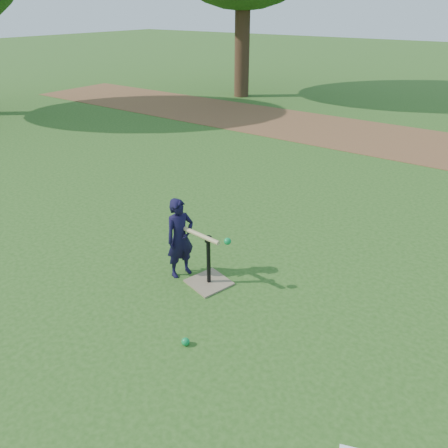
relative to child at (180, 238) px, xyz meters
The scene contains 6 objects.
ground 0.63m from the child, 34.44° to the right, with size 80.00×80.00×0.00m, color #285116.
dirt_strip 7.29m from the child, 87.37° to the left, with size 24.00×3.00×0.01m, color brown.
child is the anchor object (origin of this frame).
wiffle_ball_ground 1.32m from the child, 47.68° to the right, with size 0.08×0.08×0.08m, color #0D913F.
batting_tee 0.54m from the child, ahead, with size 0.53×0.53×0.61m.
swing_action 0.34m from the child, ahead, with size 0.73×0.16×0.08m.
Camera 1 is at (2.66, -3.06, 2.92)m, focal length 35.00 mm.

